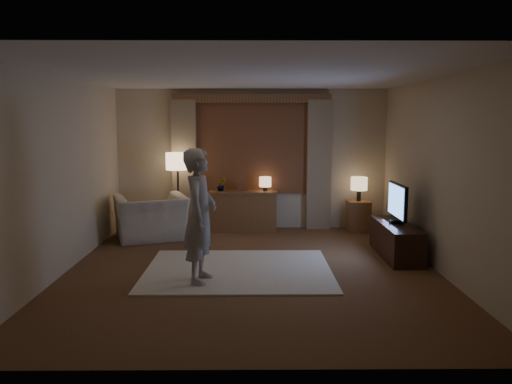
{
  "coord_description": "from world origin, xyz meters",
  "views": [
    {
      "loc": [
        0.0,
        -6.56,
        2.0
      ],
      "look_at": [
        0.06,
        0.6,
        0.99
      ],
      "focal_mm": 35.0,
      "sensor_mm": 36.0,
      "label": 1
    }
  ],
  "objects_px": {
    "tv_stand": "(396,240)",
    "person": "(200,216)",
    "sideboard": "(244,212)",
    "armchair": "(151,218)",
    "side_table": "(358,216)"
  },
  "relations": [
    {
      "from": "tv_stand",
      "to": "person",
      "type": "relative_size",
      "value": 0.84
    },
    {
      "from": "sideboard",
      "to": "armchair",
      "type": "bearing_deg",
      "value": -156.81
    },
    {
      "from": "sideboard",
      "to": "side_table",
      "type": "relative_size",
      "value": 2.14
    },
    {
      "from": "armchair",
      "to": "side_table",
      "type": "distance_m",
      "value": 3.74
    },
    {
      "from": "side_table",
      "to": "person",
      "type": "xyz_separation_m",
      "value": [
        -2.6,
        -2.96,
        0.57
      ]
    },
    {
      "from": "tv_stand",
      "to": "armchair",
      "type": "bearing_deg",
      "value": 163.36
    },
    {
      "from": "armchair",
      "to": "side_table",
      "type": "relative_size",
      "value": 2.06
    },
    {
      "from": "armchair",
      "to": "person",
      "type": "distance_m",
      "value": 2.62
    },
    {
      "from": "armchair",
      "to": "sideboard",
      "type": "bearing_deg",
      "value": -177.45
    },
    {
      "from": "side_table",
      "to": "tv_stand",
      "type": "relative_size",
      "value": 0.4
    },
    {
      "from": "side_table",
      "to": "person",
      "type": "distance_m",
      "value": 3.98
    },
    {
      "from": "armchair",
      "to": "person",
      "type": "relative_size",
      "value": 0.69
    },
    {
      "from": "sideboard",
      "to": "tv_stand",
      "type": "height_order",
      "value": "sideboard"
    },
    {
      "from": "tv_stand",
      "to": "sideboard",
      "type": "bearing_deg",
      "value": 141.53
    },
    {
      "from": "person",
      "to": "armchair",
      "type": "bearing_deg",
      "value": 32.47
    }
  ]
}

